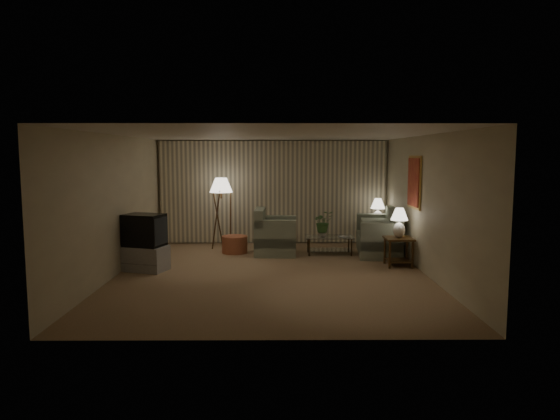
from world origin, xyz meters
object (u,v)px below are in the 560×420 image
object	(u,v)px
sofa	(378,236)
table_lamp_near	(399,220)
tv_cabinet	(145,258)
crt_tv	(144,230)
armchair	(276,236)
ottoman	(235,244)
coffee_table	(329,242)
floor_lamp	(221,212)
side_table_near	(399,246)
table_lamp_far	(378,209)
side_table_far	(377,231)
vase	(323,233)

from	to	relation	value
sofa	table_lamp_near	size ratio (longest dim) A/B	3.31
tv_cabinet	crt_tv	xyz separation A→B (m)	(0.00, 0.00, 0.57)
armchair	table_lamp_near	size ratio (longest dim) A/B	1.73
crt_tv	ottoman	world-z (taller)	crt_tv
coffee_table	ottoman	size ratio (longest dim) A/B	1.84
crt_tv	floor_lamp	size ratio (longest dim) A/B	0.50
side_table_near	table_lamp_far	xyz separation A→B (m)	(-0.00, 2.21, 0.55)
sofa	table_lamp_near	bearing A→B (deg)	12.55
side_table_far	sofa	bearing A→B (deg)	-99.87
table_lamp_far	ottoman	distance (m)	3.71
table_lamp_far	crt_tv	distance (m)	5.81
side_table_near	floor_lamp	bearing A→B (deg)	152.75
sofa	ottoman	bearing A→B (deg)	-85.10
table_lamp_far	tv_cabinet	bearing A→B (deg)	-153.59
table_lamp_far	coffee_table	xyz separation A→B (m)	(-1.32, -0.96, -0.69)
armchair	crt_tv	bearing A→B (deg)	124.09
ottoman	vase	world-z (taller)	vase
side_table_near	table_lamp_near	world-z (taller)	table_lamp_near
armchair	crt_tv	size ratio (longest dim) A/B	1.23
tv_cabinet	ottoman	distance (m)	2.44
side_table_near	vase	bearing A→B (deg)	139.56
coffee_table	floor_lamp	size ratio (longest dim) A/B	0.63
ottoman	tv_cabinet	bearing A→B (deg)	-132.61
table_lamp_far	floor_lamp	bearing A→B (deg)	-177.16
sofa	side_table_far	size ratio (longest dim) A/B	3.43
side_table_near	table_lamp_near	xyz separation A→B (m)	(-0.00, 0.00, 0.55)
table_lamp_near	tv_cabinet	size ratio (longest dim) A/B	0.63
floor_lamp	armchair	bearing A→B (deg)	-29.22
crt_tv	coffee_table	bearing A→B (deg)	40.24
tv_cabinet	ottoman	world-z (taller)	tv_cabinet
sofa	ottoman	distance (m)	3.40
table_lamp_near	tv_cabinet	xyz separation A→B (m)	(-5.20, -0.37, -0.72)
sofa	tv_cabinet	world-z (taller)	sofa
side_table_near	vase	xyz separation A→B (m)	(-1.47, 1.25, 0.08)
side_table_near	vase	distance (m)	1.93
tv_cabinet	crt_tv	size ratio (longest dim) A/B	1.12
armchair	tv_cabinet	world-z (taller)	armchair
side_table_far	side_table_near	bearing A→B (deg)	-90.00
side_table_near	side_table_far	world-z (taller)	same
floor_lamp	vase	bearing A→B (deg)	-17.39
crt_tv	side_table_far	bearing A→B (deg)	44.00
armchair	table_lamp_far	xyz separation A→B (m)	(2.57, 0.95, 0.54)
side_table_near	floor_lamp	world-z (taller)	floor_lamp
armchair	ottoman	world-z (taller)	armchair
vase	armchair	bearing A→B (deg)	179.24
sofa	tv_cabinet	distance (m)	5.34
sofa	ottoman	world-z (taller)	sofa
sofa	side_table_far	xyz separation A→B (m)	(0.15, 0.86, -0.02)
sofa	side_table_near	distance (m)	1.36
tv_cabinet	floor_lamp	distance (m)	2.79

